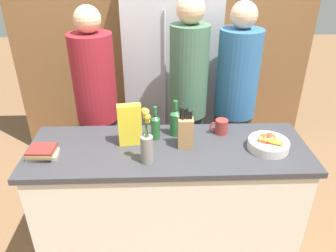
% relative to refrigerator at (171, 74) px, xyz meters
% --- Properties ---
extents(ground_plane, '(14.00, 14.00, 0.00)m').
position_rel_refrigerator_xyz_m(ground_plane, '(-0.06, -1.17, -1.00)').
color(ground_plane, brown).
extents(kitchen_island, '(1.89, 0.64, 0.90)m').
position_rel_refrigerator_xyz_m(kitchen_island, '(-0.06, -1.17, -0.55)').
color(kitchen_island, silver).
rests_on(kitchen_island, ground_plane).
extents(back_wall_wood, '(3.09, 0.12, 2.60)m').
position_rel_refrigerator_xyz_m(back_wall_wood, '(-0.06, 0.36, 0.30)').
color(back_wall_wood, brown).
rests_on(back_wall_wood, ground_plane).
extents(refrigerator, '(0.85, 0.63, 2.00)m').
position_rel_refrigerator_xyz_m(refrigerator, '(0.00, 0.00, 0.00)').
color(refrigerator, '#B7B7BC').
rests_on(refrigerator, ground_plane).
extents(fruit_bowl, '(0.27, 0.27, 0.11)m').
position_rel_refrigerator_xyz_m(fruit_bowl, '(0.60, -1.20, -0.06)').
color(fruit_bowl, silver).
rests_on(fruit_bowl, kitchen_island).
extents(knife_block, '(0.10, 0.09, 0.29)m').
position_rel_refrigerator_xyz_m(knife_block, '(0.05, -1.15, 0.01)').
color(knife_block, '#A87A4C').
rests_on(knife_block, kitchen_island).
extents(flower_vase, '(0.08, 0.08, 0.37)m').
position_rel_refrigerator_xyz_m(flower_vase, '(-0.20, -1.33, 0.04)').
color(flower_vase, gray).
rests_on(flower_vase, kitchen_island).
extents(cereal_box, '(0.16, 0.08, 0.29)m').
position_rel_refrigerator_xyz_m(cereal_box, '(-0.32, -1.11, 0.05)').
color(cereal_box, yellow).
rests_on(cereal_box, kitchen_island).
extents(coffee_mug, '(0.13, 0.09, 0.10)m').
position_rel_refrigerator_xyz_m(coffee_mug, '(0.32, -0.99, -0.05)').
color(coffee_mug, '#99332D').
rests_on(coffee_mug, kitchen_island).
extents(book_stack, '(0.20, 0.16, 0.06)m').
position_rel_refrigerator_xyz_m(book_stack, '(-0.87, -1.25, -0.07)').
color(book_stack, '#B7A88E').
rests_on(book_stack, kitchen_island).
extents(bottle_oil, '(0.06, 0.06, 0.24)m').
position_rel_refrigerator_xyz_m(bottle_oil, '(-0.15, -1.04, -0.00)').
color(bottle_oil, '#286633').
rests_on(bottle_oil, kitchen_island).
extents(bottle_vinegar, '(0.08, 0.08, 0.26)m').
position_rel_refrigerator_xyz_m(bottle_vinegar, '(-0.01, -0.99, 0.00)').
color(bottle_vinegar, '#286633').
rests_on(bottle_vinegar, kitchen_island).
extents(person_at_sink, '(0.34, 0.34, 1.73)m').
position_rel_refrigerator_xyz_m(person_at_sink, '(-0.63, -0.57, -0.03)').
color(person_at_sink, '#383842').
rests_on(person_at_sink, ground_plane).
extents(person_in_blue, '(0.30, 0.30, 1.80)m').
position_rel_refrigerator_xyz_m(person_in_blue, '(0.12, -0.58, 0.03)').
color(person_in_blue, '#383842').
rests_on(person_in_blue, ground_plane).
extents(person_in_red_tee, '(0.34, 0.34, 1.75)m').
position_rel_refrigerator_xyz_m(person_in_red_tee, '(0.51, -0.55, -0.01)').
color(person_in_red_tee, '#383842').
rests_on(person_in_red_tee, ground_plane).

